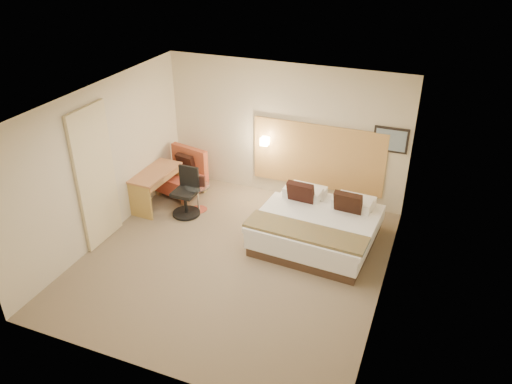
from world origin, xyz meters
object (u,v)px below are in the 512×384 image
at_px(lounge_chair, 183,176).
at_px(desk, 157,179).
at_px(bed, 318,226).
at_px(desk_chair, 187,196).
at_px(side_table, 198,197).

bearing_deg(lounge_chair, desk, -106.73).
xyz_separation_m(bed, desk, (-3.25, 0.08, 0.26)).
bearing_deg(desk, desk_chair, -7.26).
relative_size(bed, desk, 1.75).
relative_size(side_table, desk_chair, 0.58).
bearing_deg(lounge_chair, bed, -13.53).
bearing_deg(lounge_chair, desk_chair, -56.36).
xyz_separation_m(side_table, desk, (-0.83, -0.09, 0.27)).
xyz_separation_m(bed, lounge_chair, (-3.05, 0.73, 0.05)).
distance_m(lounge_chair, desk_chair, 0.89).
distance_m(lounge_chair, side_table, 0.85).
xyz_separation_m(lounge_chair, desk_chair, (0.49, -0.74, 0.02)).
distance_m(desk, desk_chair, 0.72).
xyz_separation_m(bed, side_table, (-2.42, 0.17, -0.01)).
xyz_separation_m(lounge_chair, desk, (-0.20, -0.65, 0.21)).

